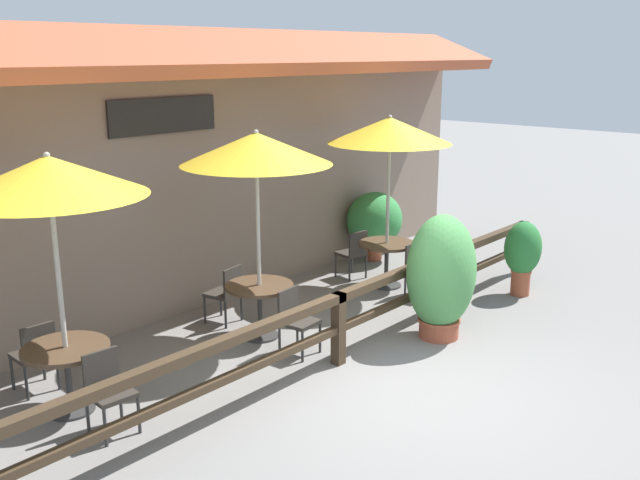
{
  "coord_description": "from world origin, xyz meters",
  "views": [
    {
      "loc": [
        -6.48,
        -4.32,
        3.86
      ],
      "look_at": [
        0.06,
        1.41,
        1.56
      ],
      "focal_mm": 40.0,
      "sensor_mm": 36.0,
      "label": 1
    }
  ],
  "objects": [
    {
      "name": "chair_near_streetside",
      "position": [
        -2.86,
        1.78,
        0.49
      ],
      "size": [
        0.45,
        0.45,
        0.87
      ],
      "rotation": [
        0.0,
        0.0,
        -0.08
      ],
      "color": "#332D28",
      "rests_on": "ground"
    },
    {
      "name": "chair_far_wallside",
      "position": [
        2.9,
        3.13,
        0.49
      ],
      "size": [
        0.49,
        0.49,
        0.87
      ],
      "rotation": [
        0.0,
        0.0,
        2.95
      ],
      "color": "#332D28",
      "rests_on": "ground"
    },
    {
      "name": "building_facade",
      "position": [
        -0.0,
        4.1,
        2.16
      ],
      "size": [
        14.28,
        1.49,
        4.23
      ],
      "color": "gray",
      "rests_on": "ground"
    },
    {
      "name": "patio_umbrella_far",
      "position": [
        2.94,
        2.44,
        2.63
      ],
      "size": [
        2.02,
        2.02,
        2.89
      ],
      "color": "#B7B2A8",
      "rests_on": "ground"
    },
    {
      "name": "potted_plant_entrance_palm",
      "position": [
        4.07,
        3.55,
        0.77
      ],
      "size": [
        1.12,
        1.01,
        1.32
      ],
      "color": "#9E4C33",
      "rests_on": "ground"
    },
    {
      "name": "potted_plant_tall_tropical",
      "position": [
        1.61,
        0.56,
        0.9
      ],
      "size": [
        1.03,
        0.92,
        1.75
      ],
      "color": "#9E4C33",
      "rests_on": "ground"
    },
    {
      "name": "patio_railing",
      "position": [
        0.0,
        1.05,
        0.7
      ],
      "size": [
        10.4,
        0.14,
        0.95
      ],
      "color": "#3D2D1E",
      "rests_on": "ground"
    },
    {
      "name": "chair_near_wallside",
      "position": [
        -2.91,
        3.2,
        0.49
      ],
      "size": [
        0.44,
        0.44,
        0.87
      ],
      "rotation": [
        0.0,
        0.0,
        3.09
      ],
      "color": "#332D28",
      "rests_on": "ground"
    },
    {
      "name": "dining_table_middle",
      "position": [
        -0.03,
        2.44,
        0.61
      ],
      "size": [
        0.94,
        0.94,
        0.77
      ],
      "color": "#4C3826",
      "rests_on": "ground"
    },
    {
      "name": "chair_middle_wallside",
      "position": [
        0.02,
        3.19,
        0.49
      ],
      "size": [
        0.49,
        0.49,
        0.87
      ],
      "rotation": [
        0.0,
        0.0,
        3.33
      ],
      "color": "#332D28",
      "rests_on": "ground"
    },
    {
      "name": "potted_plant_corner_fern",
      "position": [
        4.02,
        0.52,
        0.73
      ],
      "size": [
        0.65,
        0.58,
        1.23
      ],
      "color": "#9E4C33",
      "rests_on": "ground"
    },
    {
      "name": "dining_table_far",
      "position": [
        2.94,
        2.44,
        0.61
      ],
      "size": [
        0.94,
        0.94,
        0.77
      ],
      "color": "#4C3826",
      "rests_on": "ground"
    },
    {
      "name": "chair_middle_streetside",
      "position": [
        -0.1,
        1.69,
        0.49
      ],
      "size": [
        0.45,
        0.45,
        0.87
      ],
      "rotation": [
        0.0,
        0.0,
        0.08
      ],
      "color": "#332D28",
      "rests_on": "ground"
    },
    {
      "name": "chair_far_streetside",
      "position": [
        2.87,
        1.75,
        0.49
      ],
      "size": [
        0.45,
        0.45,
        0.87
      ],
      "rotation": [
        0.0,
        0.0,
        0.07
      ],
      "color": "#332D28",
      "rests_on": "ground"
    },
    {
      "name": "ground_plane",
      "position": [
        0.0,
        0.0,
        0.0
      ],
      "size": [
        60.0,
        60.0,
        0.0
      ],
      "primitive_type": "plane",
      "color": "slate"
    },
    {
      "name": "patio_umbrella_middle",
      "position": [
        -0.03,
        2.44,
        2.63
      ],
      "size": [
        2.02,
        2.02,
        2.89
      ],
      "color": "#B7B2A8",
      "rests_on": "ground"
    },
    {
      "name": "patio_umbrella_near",
      "position": [
        -2.91,
        2.49,
        2.63
      ],
      "size": [
        2.02,
        2.02,
        2.89
      ],
      "color": "#B7B2A8",
      "rests_on": "ground"
    },
    {
      "name": "dining_table_near",
      "position": [
        -2.91,
        2.49,
        0.61
      ],
      "size": [
        0.94,
        0.94,
        0.77
      ],
      "color": "#4C3826",
      "rests_on": "ground"
    }
  ]
}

